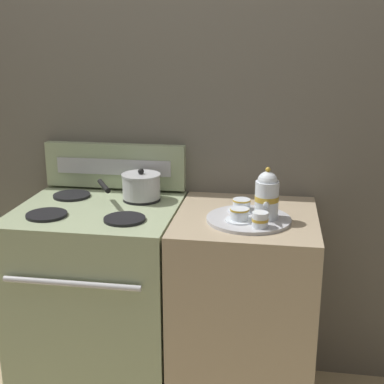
{
  "coord_description": "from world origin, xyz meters",
  "views": [
    {
      "loc": [
        0.46,
        -2.12,
        1.65
      ],
      "look_at": [
        0.12,
        0.04,
        1.0
      ],
      "focal_mm": 50.0,
      "sensor_mm": 36.0,
      "label": 1
    }
  ],
  "objects_px": {
    "saucepan": "(140,186)",
    "teapot": "(267,195)",
    "stove": "(101,303)",
    "teacup_left": "(240,215)",
    "teacup_right": "(241,205)",
    "creamer_jug": "(260,220)",
    "serving_tray": "(249,219)"
  },
  "relations": [
    {
      "from": "stove",
      "to": "teacup_right",
      "type": "relative_size",
      "value": 8.16
    },
    {
      "from": "teapot",
      "to": "creamer_jug",
      "type": "relative_size",
      "value": 3.3
    },
    {
      "from": "serving_tray",
      "to": "teapot",
      "type": "bearing_deg",
      "value": 0.27
    },
    {
      "from": "saucepan",
      "to": "serving_tray",
      "type": "height_order",
      "value": "saucepan"
    },
    {
      "from": "teapot",
      "to": "teacup_right",
      "type": "distance_m",
      "value": 0.15
    },
    {
      "from": "teacup_right",
      "to": "creamer_jug",
      "type": "distance_m",
      "value": 0.21
    },
    {
      "from": "saucepan",
      "to": "serving_tray",
      "type": "distance_m",
      "value": 0.54
    },
    {
      "from": "teacup_left",
      "to": "creamer_jug",
      "type": "distance_m",
      "value": 0.1
    },
    {
      "from": "stove",
      "to": "teapot",
      "type": "distance_m",
      "value": 0.93
    },
    {
      "from": "serving_tray",
      "to": "stove",
      "type": "bearing_deg",
      "value": 174.42
    },
    {
      "from": "stove",
      "to": "serving_tray",
      "type": "xyz_separation_m",
      "value": [
        0.66,
        -0.06,
        0.47
      ]
    },
    {
      "from": "creamer_jug",
      "to": "stove",
      "type": "bearing_deg",
      "value": 166.54
    },
    {
      "from": "stove",
      "to": "teacup_left",
      "type": "xyz_separation_m",
      "value": [
        0.63,
        -0.11,
        0.5
      ]
    },
    {
      "from": "teacup_right",
      "to": "creamer_jug",
      "type": "relative_size",
      "value": 1.79
    },
    {
      "from": "serving_tray",
      "to": "teapot",
      "type": "distance_m",
      "value": 0.12
    },
    {
      "from": "saucepan",
      "to": "creamer_jug",
      "type": "xyz_separation_m",
      "value": [
        0.55,
        -0.31,
        -0.02
      ]
    },
    {
      "from": "stove",
      "to": "serving_tray",
      "type": "height_order",
      "value": "serving_tray"
    },
    {
      "from": "serving_tray",
      "to": "creamer_jug",
      "type": "bearing_deg",
      "value": -65.24
    },
    {
      "from": "stove",
      "to": "serving_tray",
      "type": "distance_m",
      "value": 0.82
    },
    {
      "from": "teacup_left",
      "to": "creamer_jug",
      "type": "height_order",
      "value": "creamer_jug"
    },
    {
      "from": "teapot",
      "to": "teacup_right",
      "type": "xyz_separation_m",
      "value": [
        -0.1,
        0.08,
        -0.07
      ]
    },
    {
      "from": "teapot",
      "to": "creamer_jug",
      "type": "distance_m",
      "value": 0.13
    },
    {
      "from": "teacup_right",
      "to": "creamer_jug",
      "type": "xyz_separation_m",
      "value": [
        0.08,
        -0.19,
        0.01
      ]
    },
    {
      "from": "saucepan",
      "to": "teacup_right",
      "type": "height_order",
      "value": "saucepan"
    },
    {
      "from": "serving_tray",
      "to": "creamer_jug",
      "type": "relative_size",
      "value": 5.34
    },
    {
      "from": "teacup_left",
      "to": "teapot",
      "type": "bearing_deg",
      "value": 23.38
    },
    {
      "from": "stove",
      "to": "saucepan",
      "type": "relative_size",
      "value": 3.25
    },
    {
      "from": "teapot",
      "to": "teacup_left",
      "type": "relative_size",
      "value": 1.85
    },
    {
      "from": "saucepan",
      "to": "teapot",
      "type": "relative_size",
      "value": 1.36
    },
    {
      "from": "teapot",
      "to": "teacup_right",
      "type": "bearing_deg",
      "value": 142.23
    },
    {
      "from": "teacup_right",
      "to": "serving_tray",
      "type": "bearing_deg",
      "value": -66.48
    },
    {
      "from": "saucepan",
      "to": "teapot",
      "type": "xyz_separation_m",
      "value": [
        0.57,
        -0.2,
        0.04
      ]
    }
  ]
}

